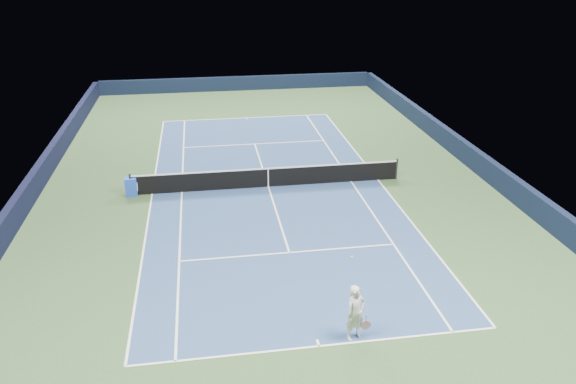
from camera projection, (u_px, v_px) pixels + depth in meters
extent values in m
plane|color=#304B29|center=(268.00, 187.00, 27.04)|extent=(40.00, 40.00, 0.00)
cube|color=black|center=(237.00, 83.00, 44.73)|extent=(22.00, 0.35, 1.10)
cube|color=#101932|center=(480.00, 164.00, 28.36)|extent=(0.35, 40.00, 1.10)
cube|color=black|center=(30.00, 190.00, 25.27)|extent=(0.35, 40.00, 1.10)
cube|color=navy|center=(268.00, 187.00, 27.04)|extent=(10.97, 23.77, 0.01)
cube|color=white|center=(246.00, 118.00, 37.77)|extent=(10.97, 0.08, 0.00)
cube|color=white|center=(319.00, 346.00, 16.30)|extent=(10.97, 0.08, 0.00)
cube|color=white|center=(378.00, 180.00, 27.82)|extent=(0.08, 23.77, 0.00)
cube|color=white|center=(152.00, 194.00, 26.25)|extent=(0.08, 23.77, 0.00)
cube|color=white|center=(351.00, 181.00, 27.62)|extent=(0.08, 23.77, 0.00)
cube|color=white|center=(182.00, 192.00, 26.45)|extent=(0.08, 23.77, 0.00)
cube|color=white|center=(255.00, 144.00, 32.82)|extent=(8.23, 0.08, 0.00)
cube|color=white|center=(289.00, 252.00, 21.25)|extent=(8.23, 0.08, 0.00)
cube|color=white|center=(268.00, 187.00, 27.03)|extent=(0.08, 12.80, 0.00)
cube|color=white|center=(247.00, 118.00, 37.64)|extent=(0.08, 0.30, 0.00)
cube|color=white|center=(318.00, 343.00, 16.43)|extent=(0.08, 0.30, 0.00)
cylinder|color=black|center=(131.00, 185.00, 25.91)|extent=(0.10, 0.10, 1.07)
cylinder|color=black|center=(396.00, 169.00, 27.73)|extent=(0.10, 0.10, 1.07)
cube|color=black|center=(268.00, 178.00, 26.85)|extent=(12.80, 0.03, 0.91)
cube|color=white|center=(268.00, 169.00, 26.66)|extent=(12.80, 0.04, 0.06)
cube|color=white|center=(268.00, 178.00, 26.85)|extent=(0.05, 0.04, 0.91)
cube|color=blue|center=(131.00, 186.00, 25.97)|extent=(0.56, 0.51, 0.87)
cube|color=white|center=(138.00, 186.00, 26.01)|extent=(0.03, 0.38, 0.38)
imported|color=silver|center=(355.00, 313.00, 16.30)|extent=(0.77, 0.66, 1.77)
cylinder|color=#CA8294|center=(366.00, 318.00, 16.38)|extent=(0.03, 0.03, 0.29)
cylinder|color=black|center=(366.00, 325.00, 16.48)|extent=(0.29, 0.02, 0.29)
cylinder|color=#C47F9A|center=(366.00, 325.00, 16.48)|extent=(0.31, 0.03, 0.31)
sphere|color=yellow|center=(352.00, 257.00, 16.70)|extent=(0.07, 0.07, 0.07)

